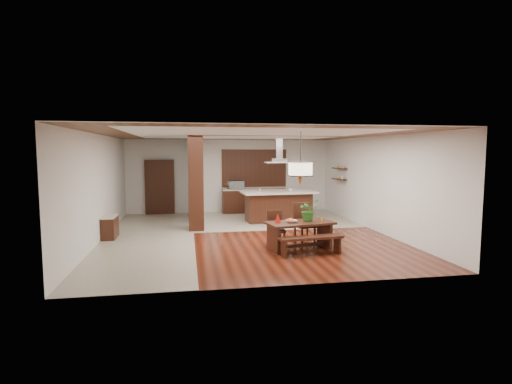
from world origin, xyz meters
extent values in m
plane|color=#3C150B|center=(0.00, 0.00, 0.00)|extent=(9.00, 9.00, 0.00)
cube|color=white|center=(0.00, 0.00, 2.90)|extent=(8.00, 9.00, 0.04)
cube|color=silver|center=(0.00, 4.50, 1.45)|extent=(8.00, 0.04, 2.90)
cube|color=silver|center=(0.00, -4.50, 1.45)|extent=(8.00, 0.04, 2.90)
cube|color=silver|center=(-4.00, 0.00, 1.45)|extent=(0.04, 9.00, 2.90)
cube|color=silver|center=(4.00, 0.00, 1.45)|extent=(0.04, 9.00, 2.90)
cube|color=#AFA692|center=(-2.75, 0.00, 0.01)|extent=(2.50, 9.00, 0.01)
cube|color=#AFA692|center=(1.25, 2.50, 0.01)|extent=(5.50, 4.00, 0.01)
cube|color=#402410|center=(0.00, 0.00, 2.88)|extent=(8.00, 9.00, 0.02)
cube|color=black|center=(-1.40, 1.20, 1.45)|extent=(0.45, 1.00, 2.90)
cube|color=silver|center=(-1.40, 3.30, 1.45)|extent=(0.18, 2.40, 2.90)
cube|color=black|center=(-3.81, 0.20, 0.32)|extent=(0.37, 0.88, 0.63)
cube|color=black|center=(-2.70, 4.40, 1.05)|extent=(1.10, 0.20, 2.10)
cube|color=black|center=(1.00, 4.20, 0.45)|extent=(2.60, 0.60, 0.90)
cube|color=beige|center=(1.00, 4.20, 0.92)|extent=(2.60, 0.62, 0.05)
cube|color=olive|center=(1.00, 4.46, 1.75)|extent=(2.60, 0.08, 1.50)
cube|color=black|center=(3.87, 2.60, 1.40)|extent=(0.26, 0.90, 0.04)
cube|color=black|center=(3.87, 2.60, 1.80)|extent=(0.26, 0.90, 0.04)
cube|color=black|center=(1.07, -1.91, 0.66)|extent=(1.77, 1.12, 0.05)
cube|color=black|center=(0.37, -2.04, 0.31)|extent=(0.20, 0.66, 0.63)
cube|color=black|center=(1.77, -1.77, 0.31)|extent=(0.20, 0.66, 0.63)
imported|color=#286722|center=(1.32, -1.80, 0.96)|extent=(0.55, 0.50, 0.55)
imported|color=#BCB5A4|center=(0.85, -1.96, 0.72)|extent=(0.28, 0.28, 0.06)
cone|color=#AB120C|center=(0.50, -1.93, 0.80)|extent=(0.17, 0.17, 0.23)
cylinder|color=gold|center=(1.63, -1.87, 0.74)|extent=(0.09, 0.09, 0.11)
cube|color=black|center=(1.44, 2.03, 0.50)|extent=(2.25, 0.96, 0.99)
cube|color=beige|center=(1.44, 1.97, 1.02)|extent=(2.60, 1.25, 0.06)
imported|color=silver|center=(1.85, 1.91, 1.10)|extent=(0.12, 0.12, 0.09)
imported|color=silver|center=(0.24, 4.22, 1.11)|extent=(0.61, 0.44, 0.32)
camera|label=1|loc=(-1.67, -11.32, 2.42)|focal=28.00mm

